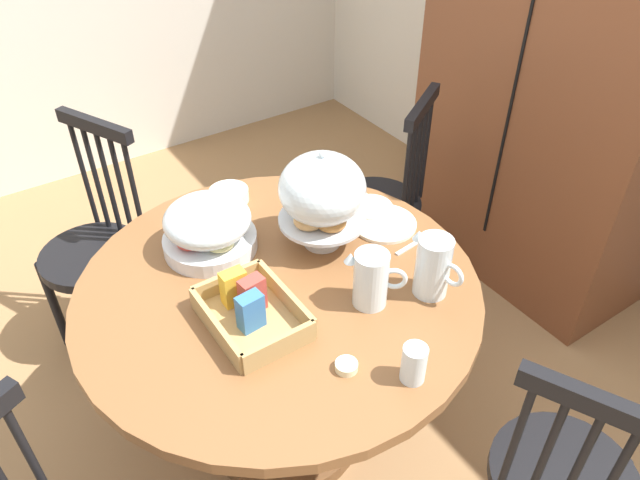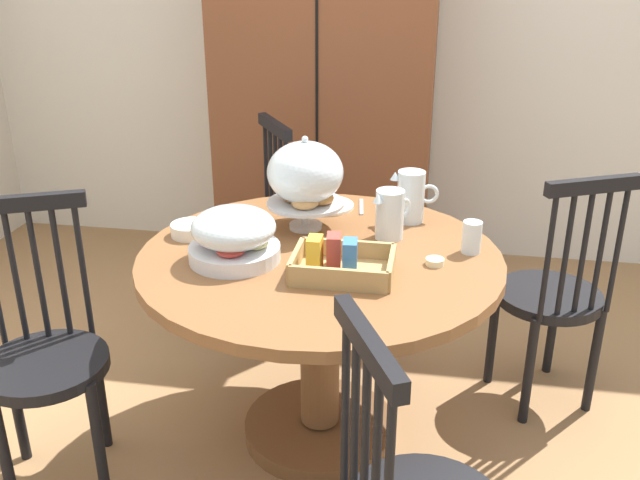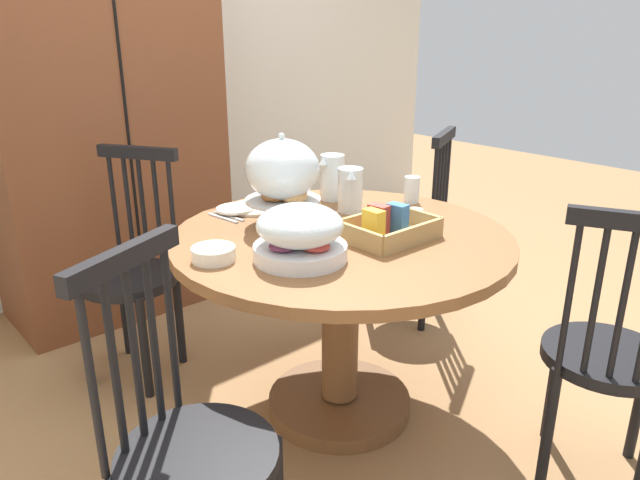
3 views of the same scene
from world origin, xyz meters
name	(u,v)px [view 3 (image 3 of 3)]	position (x,y,z in m)	size (l,w,h in m)	color
ground_plane	(363,395)	(0.00, 0.00, 0.00)	(10.00, 10.00, 0.00)	#997047
wall_back	(135,52)	(0.00, 1.83, 1.30)	(4.80, 0.06, 2.60)	silver
wooden_armoire	(103,123)	(-0.36, 1.50, 0.98)	(1.18, 0.60, 1.96)	brown
dining_table	(340,287)	(-0.14, 0.00, 0.53)	(1.22, 1.22, 0.74)	brown
windsor_chair_near_window	(607,359)	(0.24, -0.83, 0.45)	(0.44, 0.44, 0.97)	black
windsor_chair_by_cabinet	(411,233)	(0.70, 0.37, 0.45)	(0.44, 0.44, 0.97)	black
windsor_chair_facing_door	(131,276)	(-0.60, 0.79, 0.45)	(0.46, 0.46, 0.97)	black
windsor_chair_far_side	(189,454)	(-0.98, -0.35, 0.45)	(0.44, 0.44, 0.97)	black
pastry_stand_with_dome	(282,173)	(-0.23, 0.22, 0.94)	(0.28, 0.28, 0.34)	silver
fruit_platter_covered	(300,234)	(-0.40, -0.09, 0.83)	(0.30, 0.30, 0.18)	silver
orange_juice_pitcher	(350,192)	(0.08, 0.18, 0.82)	(0.14, 0.15, 0.18)	silver
milk_pitcher	(332,179)	(0.14, 0.36, 0.83)	(0.18, 0.10, 0.19)	silver
cereal_basket	(387,228)	(-0.05, -0.14, 0.78)	(0.32, 0.24, 0.12)	tan
china_plate_large	(256,208)	(-0.19, 0.45, 0.75)	(0.22, 0.22, 0.01)	white
china_plate_small	(235,209)	(-0.28, 0.46, 0.76)	(0.15, 0.15, 0.01)	white
cereal_bowl	(214,254)	(-0.62, 0.08, 0.76)	(0.14, 0.14, 0.04)	white
drinking_glass	(412,190)	(0.36, 0.10, 0.80)	(0.06, 0.06, 0.11)	silver
butter_dish	(415,212)	(0.25, -0.02, 0.75)	(0.06, 0.06, 0.02)	beige
table_knife	(229,216)	(-0.33, 0.43, 0.74)	(0.17, 0.01, 0.01)	silver
dinner_fork	(223,218)	(-0.36, 0.43, 0.74)	(0.17, 0.01, 0.01)	silver
soup_spoon	(280,201)	(-0.05, 0.47, 0.74)	(0.17, 0.01, 0.01)	silver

